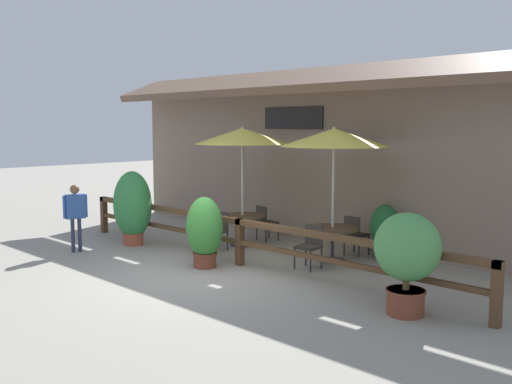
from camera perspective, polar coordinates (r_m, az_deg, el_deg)
ground_plane at (r=10.96m, az=-5.59°, el=-8.26°), size 60.00×60.00×0.00m
building_facade at (r=13.62m, az=7.59°, el=3.87°), size 14.28×1.49×4.23m
patio_railing at (r=11.49m, az=-1.64°, el=-3.97°), size 10.40×0.14×0.95m
patio_umbrella_near at (r=13.24m, az=-1.38°, el=5.59°), size 2.22×2.22×2.79m
dining_table_near at (r=13.43m, az=-1.36°, el=-2.92°), size 1.07×1.07×0.72m
chair_near_streetside at (r=12.94m, az=-3.85°, el=-3.70°), size 0.43×0.43×0.87m
chair_near_wallside at (r=13.98m, az=0.95°, el=-2.91°), size 0.48×0.48×0.87m
patio_umbrella_middle at (r=11.74m, az=7.81°, el=5.40°), size 2.22×2.22×2.79m
dining_table_middle at (r=11.95m, az=7.66°, el=-4.18°), size 1.07×1.07×0.72m
chair_middle_streetside at (r=11.32m, az=5.43°, el=-5.22°), size 0.45×0.45×0.87m
chair_middle_wallside at (r=12.60m, az=9.88°, el=-4.07°), size 0.42×0.42×0.87m
potted_plant_entrance_palm at (r=13.75m, az=-12.24°, el=-1.41°), size 0.96×0.86×1.75m
potted_plant_broad_leaf at (r=11.38m, az=-5.17°, el=-3.84°), size 0.77×0.70×1.42m
potted_plant_small_flowering at (r=8.77m, az=14.86°, el=-5.99°), size 1.00×0.90×1.55m
potted_plant_corner_fern at (r=12.32m, az=12.76°, el=-3.61°), size 0.63×0.57×1.17m
pedestrian at (r=13.28m, az=-17.62°, el=-1.62°), size 0.28×0.52×1.51m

